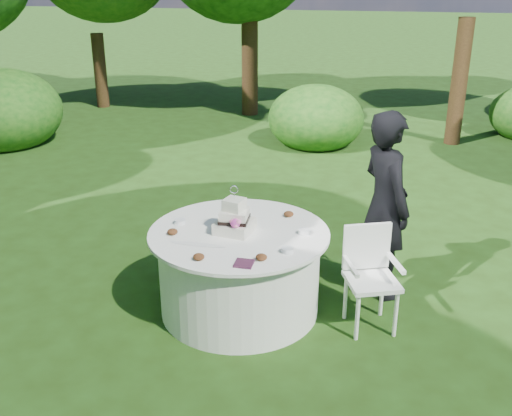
# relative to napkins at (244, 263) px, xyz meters

# --- Properties ---
(ground) EXTENTS (80.00, 80.00, 0.00)m
(ground) POSITION_rel_napkins_xyz_m (-0.19, 0.59, -0.78)
(ground) COLOR #1E380F
(ground) RESTS_ON ground
(napkins) EXTENTS (0.14, 0.14, 0.02)m
(napkins) POSITION_rel_napkins_xyz_m (0.00, 0.00, 0.00)
(napkins) COLOR #461E36
(napkins) RESTS_ON table
(feather_plume) EXTENTS (0.48, 0.07, 0.01)m
(feather_plume) POSITION_rel_napkins_xyz_m (-0.45, 0.25, -0.00)
(feather_plume) COLOR white
(feather_plume) RESTS_ON table
(guest) EXTENTS (0.69, 0.76, 1.75)m
(guest) POSITION_rel_napkins_xyz_m (1.02, 1.21, 0.09)
(guest) COLOR black
(guest) RESTS_ON ground
(table) EXTENTS (1.56, 1.56, 0.77)m
(table) POSITION_rel_napkins_xyz_m (-0.19, 0.59, -0.39)
(table) COLOR white
(table) RESTS_ON ground
(cake) EXTENTS (0.34, 0.34, 0.42)m
(cake) POSITION_rel_napkins_xyz_m (-0.22, 0.57, 0.10)
(cake) COLOR beige
(cake) RESTS_ON table
(chair) EXTENTS (0.53, 0.53, 0.88)m
(chair) POSITION_rel_napkins_xyz_m (0.94, 0.62, -0.26)
(chair) COLOR white
(chair) RESTS_ON ground
(votives) EXTENTS (1.20, 0.48, 0.04)m
(votives) POSITION_rel_napkins_xyz_m (-0.03, 0.53, 0.01)
(votives) COLOR white
(votives) RESTS_ON table
(petal_cups) EXTENTS (0.99, 1.09, 0.05)m
(petal_cups) POSITION_rel_napkins_xyz_m (-0.20, 0.38, 0.02)
(petal_cups) COLOR #562D16
(petal_cups) RESTS_ON table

